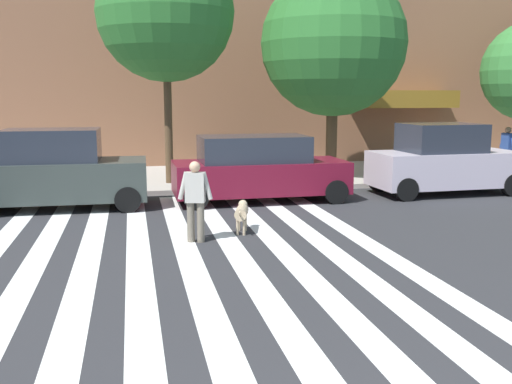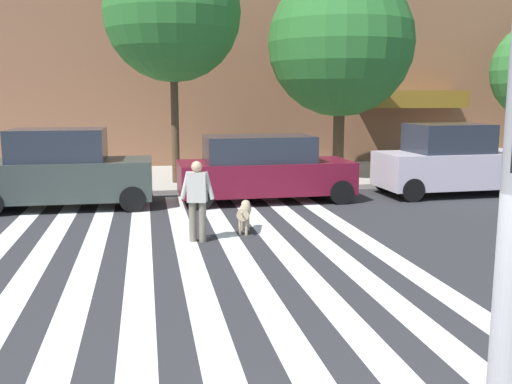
{
  "view_description": "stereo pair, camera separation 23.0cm",
  "coord_description": "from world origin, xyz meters",
  "px_view_note": "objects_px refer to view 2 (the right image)",
  "views": [
    {
      "loc": [
        -1.92,
        -2.78,
        2.95
      ],
      "look_at": [
        0.15,
        6.8,
        1.28
      ],
      "focal_mm": 40.55,
      "sensor_mm": 36.0,
      "label": 1
    },
    {
      "loc": [
        -1.7,
        -2.82,
        2.95
      ],
      "look_at": [
        0.15,
        6.8,
        1.28
      ],
      "focal_mm": 40.55,
      "sensor_mm": 36.0,
      "label": 2
    }
  ],
  "objects_px": {
    "street_tree_middle": "(341,43)",
    "pedestrian_dog_walker": "(197,197)",
    "parked_car_behind_first": "(64,171)",
    "parked_car_third_in_line": "(263,169)",
    "parked_car_fourth_in_line": "(451,162)",
    "dog_on_leash": "(244,212)",
    "street_tree_nearest": "(172,13)"
  },
  "relations": [
    {
      "from": "street_tree_middle",
      "to": "pedestrian_dog_walker",
      "type": "xyz_separation_m",
      "value": [
        -5.46,
        -7.38,
        -3.68
      ]
    },
    {
      "from": "street_tree_middle",
      "to": "pedestrian_dog_walker",
      "type": "relative_size",
      "value": 4.2
    },
    {
      "from": "parked_car_behind_first",
      "to": "parked_car_third_in_line",
      "type": "height_order",
      "value": "parked_car_behind_first"
    },
    {
      "from": "parked_car_behind_first",
      "to": "parked_car_fourth_in_line",
      "type": "xyz_separation_m",
      "value": [
        10.94,
        -0.0,
        -0.0
      ]
    },
    {
      "from": "parked_car_third_in_line",
      "to": "street_tree_middle",
      "type": "relative_size",
      "value": 0.7
    },
    {
      "from": "street_tree_middle",
      "to": "dog_on_leash",
      "type": "bearing_deg",
      "value": -123.1
    },
    {
      "from": "parked_car_fourth_in_line",
      "to": "dog_on_leash",
      "type": "distance_m",
      "value": 7.7
    },
    {
      "from": "street_tree_nearest",
      "to": "pedestrian_dog_walker",
      "type": "relative_size",
      "value": 4.5
    },
    {
      "from": "parked_car_behind_first",
      "to": "street_tree_nearest",
      "type": "relative_size",
      "value": 0.6
    },
    {
      "from": "street_tree_nearest",
      "to": "street_tree_middle",
      "type": "xyz_separation_m",
      "value": [
        5.51,
        0.25,
        -0.8
      ]
    },
    {
      "from": "street_tree_nearest",
      "to": "parked_car_fourth_in_line",
      "type": "bearing_deg",
      "value": -20.42
    },
    {
      "from": "street_tree_nearest",
      "to": "dog_on_leash",
      "type": "xyz_separation_m",
      "value": [
        1.1,
        -6.51,
        -4.96
      ]
    },
    {
      "from": "parked_car_behind_first",
      "to": "street_tree_nearest",
      "type": "xyz_separation_m",
      "value": [
        3.03,
        2.94,
        4.42
      ]
    },
    {
      "from": "parked_car_fourth_in_line",
      "to": "street_tree_nearest",
      "type": "relative_size",
      "value": 0.6
    },
    {
      "from": "street_tree_middle",
      "to": "parked_car_third_in_line",
      "type": "bearing_deg",
      "value": -135.6
    },
    {
      "from": "parked_car_third_in_line",
      "to": "pedestrian_dog_walker",
      "type": "height_order",
      "value": "parked_car_third_in_line"
    },
    {
      "from": "parked_car_fourth_in_line",
      "to": "street_tree_nearest",
      "type": "xyz_separation_m",
      "value": [
        -7.91,
        2.95,
        4.43
      ]
    },
    {
      "from": "street_tree_middle",
      "to": "parked_car_fourth_in_line",
      "type": "bearing_deg",
      "value": -53.04
    },
    {
      "from": "parked_car_third_in_line",
      "to": "dog_on_leash",
      "type": "height_order",
      "value": "parked_car_third_in_line"
    },
    {
      "from": "parked_car_third_in_line",
      "to": "pedestrian_dog_walker",
      "type": "relative_size",
      "value": 2.92
    },
    {
      "from": "dog_on_leash",
      "to": "parked_car_behind_first",
      "type": "bearing_deg",
      "value": 139.21
    },
    {
      "from": "parked_car_fourth_in_line",
      "to": "street_tree_middle",
      "type": "relative_size",
      "value": 0.64
    },
    {
      "from": "dog_on_leash",
      "to": "parked_car_third_in_line",
      "type": "bearing_deg",
      "value": 72.18
    },
    {
      "from": "parked_car_fourth_in_line",
      "to": "pedestrian_dog_walker",
      "type": "xyz_separation_m",
      "value": [
        -7.87,
        -4.18,
        -0.05
      ]
    },
    {
      "from": "parked_car_third_in_line",
      "to": "parked_car_fourth_in_line",
      "type": "relative_size",
      "value": 1.08
    },
    {
      "from": "parked_car_third_in_line",
      "to": "street_tree_nearest",
      "type": "height_order",
      "value": "street_tree_nearest"
    },
    {
      "from": "dog_on_leash",
      "to": "street_tree_middle",
      "type": "bearing_deg",
      "value": 56.9
    },
    {
      "from": "parked_car_third_in_line",
      "to": "parked_car_fourth_in_line",
      "type": "distance_m",
      "value": 5.66
    },
    {
      "from": "street_tree_middle",
      "to": "dog_on_leash",
      "type": "height_order",
      "value": "street_tree_middle"
    },
    {
      "from": "parked_car_third_in_line",
      "to": "street_tree_middle",
      "type": "height_order",
      "value": "street_tree_middle"
    },
    {
      "from": "street_tree_middle",
      "to": "dog_on_leash",
      "type": "relative_size",
      "value": 6.85
    },
    {
      "from": "parked_car_third_in_line",
      "to": "pedestrian_dog_walker",
      "type": "xyz_separation_m",
      "value": [
        -2.21,
        -4.18,
        0.02
      ]
    }
  ]
}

